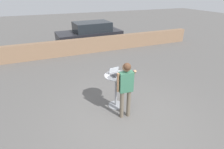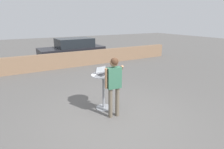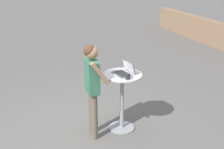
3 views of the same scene
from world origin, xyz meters
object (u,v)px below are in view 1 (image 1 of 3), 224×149
object	(u,v)px
cafe_table	(116,87)
coffee_mug	(124,72)
parked_car_near_street	(90,34)
laptop	(115,73)
standing_person	(126,84)

from	to	relation	value
cafe_table	coffee_mug	bearing A→B (deg)	-2.25
coffee_mug	parked_car_near_street	xyz separation A→B (m)	(0.90, 6.77, -0.37)
laptop	parked_car_near_street	distance (m)	6.83
laptop	parked_car_near_street	xyz separation A→B (m)	(1.15, 6.72, -0.37)
coffee_mug	cafe_table	bearing A→B (deg)	177.75
parked_car_near_street	standing_person	bearing A→B (deg)	-98.60
cafe_table	coffee_mug	xyz separation A→B (m)	(0.24, -0.01, 0.43)
cafe_table	laptop	xyz separation A→B (m)	(-0.01, 0.04, 0.43)
laptop	standing_person	distance (m)	0.61
cafe_table	standing_person	bearing A→B (deg)	-86.83
coffee_mug	standing_person	bearing A→B (deg)	-110.57
laptop	coffee_mug	xyz separation A→B (m)	(0.25, -0.05, 0.00)
cafe_table	standing_person	distance (m)	0.68
parked_car_near_street	coffee_mug	bearing A→B (deg)	-97.56
cafe_table	coffee_mug	distance (m)	0.50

